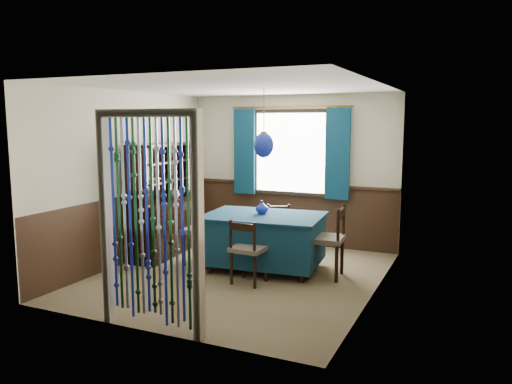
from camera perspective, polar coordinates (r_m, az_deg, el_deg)
The scene contains 22 objects.
floor at distance 6.84m, azimuth -1.96°, elevation -9.50°, with size 4.00×4.00×0.00m, color brown.
ceiling at distance 6.53m, azimuth -2.06°, elevation 11.90°, with size 4.00×4.00×0.00m, color silver.
wall_back at distance 8.40m, azimuth 4.07°, elevation 2.49°, with size 3.60×3.60×0.00m, color beige.
wall_front at distance 4.88m, azimuth -12.50°, elevation -1.70°, with size 3.60×3.60×0.00m, color beige.
wall_left at distance 7.54m, azimuth -14.37°, elevation 1.62°, with size 4.00×4.00×0.00m, color beige.
wall_right at distance 6.00m, azimuth 13.59°, elevation 0.06°, with size 4.00×4.00×0.00m, color beige.
wainscot_back at distance 8.49m, azimuth 3.98°, elevation -2.57°, with size 3.60×3.60×0.00m, color #352114.
wainscot_front at distance 5.07m, azimuth -12.14°, elevation -10.06°, with size 3.60×3.60×0.00m, color #352114.
wainscot_left at distance 7.65m, azimuth -14.08°, elevation -3.97°, with size 4.00×4.00×0.00m, color #352114.
wainscot_right at distance 6.15m, azimuth 13.22°, elevation -6.88°, with size 4.00×4.00×0.00m, color #352114.
window at distance 8.33m, azimuth 3.97°, elevation 4.51°, with size 1.32×0.12×1.42m, color black.
doorway at distance 4.96m, azimuth -12.02°, elevation -3.87°, with size 1.16×0.12×2.18m, color silver, non-canonical shape.
dining_table at distance 6.99m, azimuth 0.88°, elevation -5.27°, with size 1.72×1.27×0.78m.
chair_near at distance 6.38m, azimuth -0.94°, elevation -6.58°, with size 0.44×0.42×0.84m.
chair_far at distance 7.61m, azimuth 2.53°, elevation -4.33°, with size 0.50×0.49×0.80m.
chair_left at distance 7.29m, azimuth -6.43°, elevation -4.35°, with size 0.45×0.47×0.95m.
chair_right at distance 6.71m, azimuth 8.24°, elevation -5.40°, with size 0.49×0.51×0.96m.
sideboard at distance 7.85m, azimuth -10.67°, elevation -2.80°, with size 0.57×1.36×1.74m.
pendant_lamp at distance 6.81m, azimuth 0.90°, elevation 5.40°, with size 0.27×0.27×0.93m.
vase_table at distance 6.99m, azimuth 0.69°, elevation -1.81°, with size 0.16×0.16×0.17m, color navy.
bowl_shelf at distance 7.51m, azimuth -11.58°, elevation 1.41°, with size 0.22×0.22×0.05m, color beige.
vase_sideboard at distance 7.97m, azimuth -9.29°, elevation 0.08°, with size 0.19×0.19×0.20m, color beige.
Camera 1 is at (2.90, -5.84, 2.06)m, focal length 35.00 mm.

